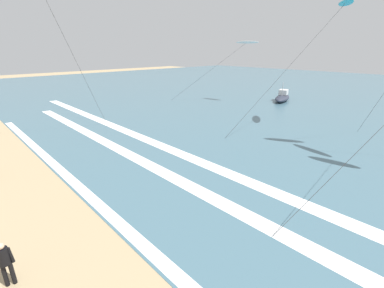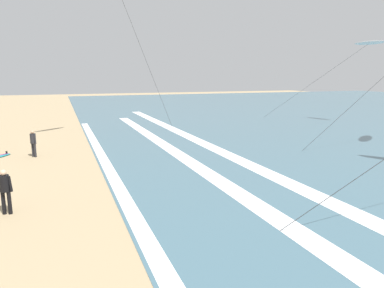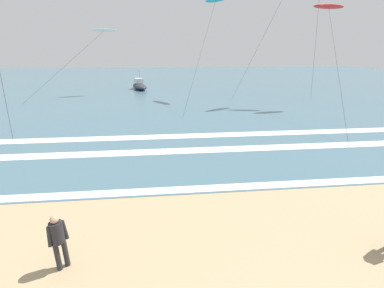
{
  "view_description": "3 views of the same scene",
  "coord_description": "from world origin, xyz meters",
  "px_view_note": "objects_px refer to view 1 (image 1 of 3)",
  "views": [
    {
      "loc": [
        12.61,
        5.48,
        7.12
      ],
      "look_at": [
        1.52,
        15.93,
        1.63
      ],
      "focal_mm": 24.87,
      "sensor_mm": 36.0,
      "label": 1
    },
    {
      "loc": [
        16.71,
        7.72,
        4.72
      ],
      "look_at": [
        1.59,
        13.48,
        1.5
      ],
      "focal_mm": 32.14,
      "sensor_mm": 36.0,
      "label": 2
    },
    {
      "loc": [
        -2.35,
        0.32,
        5.38
      ],
      "look_at": [
        -0.98,
        13.44,
        0.69
      ],
      "focal_mm": 24.37,
      "sensor_mm": 36.0,
      "label": 3
    }
  ],
  "objects_px": {
    "kite_white_far_right": "(247,43)",
    "offshore_boat": "(282,97)",
    "kite_cyan_far_left": "(345,4)",
    "surfer_right_near": "(5,260)"
  },
  "relations": [
    {
      "from": "kite_cyan_far_left",
      "to": "surfer_right_near",
      "type": "bearing_deg",
      "value": -88.96
    },
    {
      "from": "kite_white_far_right",
      "to": "offshore_boat",
      "type": "distance_m",
      "value": 9.29
    },
    {
      "from": "surfer_right_near",
      "to": "kite_white_far_right",
      "type": "xyz_separation_m",
      "value": [
        -13.43,
        30.46,
        6.88
      ]
    },
    {
      "from": "kite_white_far_right",
      "to": "offshore_boat",
      "type": "height_order",
      "value": "kite_white_far_right"
    },
    {
      "from": "kite_white_far_right",
      "to": "offshore_boat",
      "type": "relative_size",
      "value": 1.8
    },
    {
      "from": "surfer_right_near",
      "to": "offshore_boat",
      "type": "relative_size",
      "value": 0.29
    },
    {
      "from": "kite_white_far_right",
      "to": "kite_cyan_far_left",
      "type": "bearing_deg",
      "value": -20.18
    },
    {
      "from": "surfer_right_near",
      "to": "kite_cyan_far_left",
      "type": "relative_size",
      "value": 0.15
    },
    {
      "from": "kite_cyan_far_left",
      "to": "kite_white_far_right",
      "type": "relative_size",
      "value": 1.11
    },
    {
      "from": "kite_cyan_far_left",
      "to": "kite_white_far_right",
      "type": "distance_m",
      "value": 14.08
    }
  ]
}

